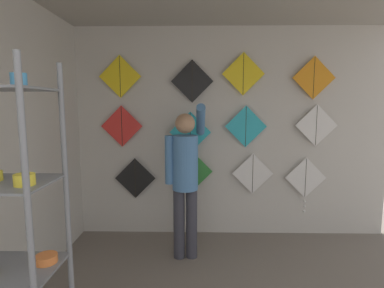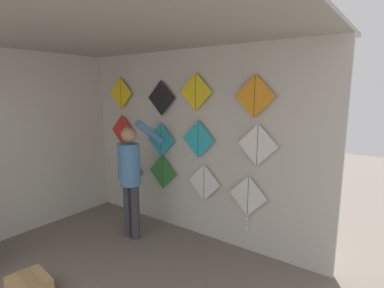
% 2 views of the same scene
% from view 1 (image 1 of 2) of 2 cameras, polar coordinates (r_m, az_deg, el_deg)
% --- Properties ---
extents(back_panel, '(4.58, 0.06, 2.80)m').
position_cam_1_polar(back_panel, '(4.08, 4.89, 2.02)').
color(back_panel, beige).
rests_on(back_panel, ground).
extents(shopkeeper, '(0.46, 0.64, 1.80)m').
position_cam_1_polar(shopkeeper, '(3.44, -1.30, -5.48)').
color(shopkeeper, '#383842').
rests_on(shopkeeper, ground).
extents(kite_0, '(0.55, 0.01, 0.55)m').
position_cam_1_polar(kite_0, '(4.18, -10.76, -6.42)').
color(kite_0, black).
extents(kite_1, '(0.55, 0.04, 0.69)m').
position_cam_1_polar(kite_1, '(4.07, 0.02, -5.59)').
color(kite_1, '#338C38').
extents(kite_2, '(0.55, 0.01, 0.55)m').
position_cam_1_polar(kite_2, '(4.14, 11.48, -5.55)').
color(kite_2, white).
extents(kite_3, '(0.55, 0.04, 0.76)m').
position_cam_1_polar(kite_3, '(4.34, 20.80, -6.53)').
color(kite_3, white).
extents(kite_4, '(0.55, 0.01, 0.55)m').
position_cam_1_polar(kite_4, '(4.10, -13.23, 3.32)').
color(kite_4, red).
extents(kite_5, '(0.55, 0.01, 0.55)m').
position_cam_1_polar(kite_5, '(3.98, -0.33, 2.24)').
color(kite_5, '#28B2C6').
extents(kite_6, '(0.55, 0.01, 0.55)m').
position_cam_1_polar(kite_6, '(4.03, 10.21, 3.30)').
color(kite_6, '#28B2C6').
extents(kite_7, '(0.55, 0.01, 0.55)m').
position_cam_1_polar(kite_7, '(4.27, 22.60, 3.29)').
color(kite_7, white).
extents(kite_8, '(0.55, 0.01, 0.55)m').
position_cam_1_polar(kite_8, '(4.11, -13.54, 12.39)').
color(kite_8, yellow).
extents(kite_9, '(0.55, 0.01, 0.55)m').
position_cam_1_polar(kite_9, '(3.98, 0.03, 11.86)').
color(kite_9, black).
extents(kite_10, '(0.55, 0.01, 0.55)m').
position_cam_1_polar(kite_10, '(4.03, 9.75, 13.03)').
color(kite_10, yellow).
extents(kite_11, '(0.55, 0.01, 0.55)m').
position_cam_1_polar(kite_11, '(4.25, 22.20, 11.60)').
color(kite_11, orange).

